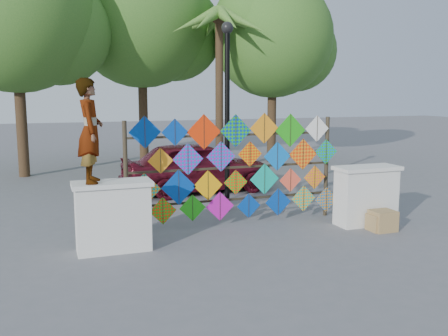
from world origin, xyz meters
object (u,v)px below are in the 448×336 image
Objects in this scene: kite_rack at (237,168)px; sedan at (197,166)px; vendor_woman at (90,131)px; lamppost at (227,99)px.

kite_rack is 3.78m from sedan.
sedan is (0.23, 3.74, -0.51)m from kite_rack.
kite_rack is 3.38m from vendor_woman.
lamppost reaches higher than kite_rack.
lamppost is at bearing 176.76° from sedan.
vendor_woman is 0.42× the size of sedan.
kite_rack is at bearing -100.29° from lamppost.
sedan is at bearing -27.87° from vendor_woman.
vendor_woman is at bearing -163.27° from kite_rack.
vendor_woman reaches higher than sedan.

